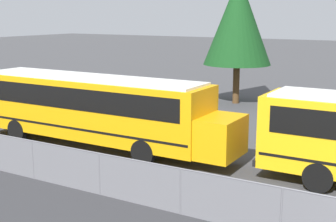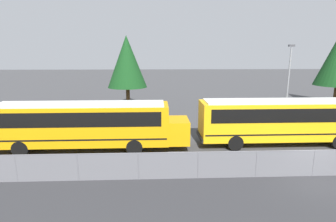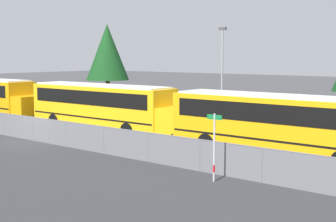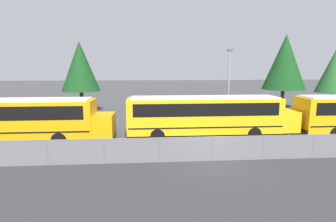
{
  "view_description": "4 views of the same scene",
  "coord_description": "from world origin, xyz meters",
  "px_view_note": "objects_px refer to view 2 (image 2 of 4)",
  "views": [
    {
      "loc": [
        0.21,
        -11.62,
        5.96
      ],
      "look_at": [
        -9.2,
        4.44,
        2.09
      ],
      "focal_mm": 50.0,
      "sensor_mm": 36.0,
      "label": 1
    },
    {
      "loc": [
        -8.26,
        -12.6,
        6.38
      ],
      "look_at": [
        -7.5,
        5.24,
        2.49
      ],
      "focal_mm": 28.0,
      "sensor_mm": 36.0,
      "label": 2
    },
    {
      "loc": [
        23.94,
        -16.99,
        5.17
      ],
      "look_at": [
        6.84,
        4.62,
        1.9
      ],
      "focal_mm": 50.0,
      "sensor_mm": 36.0,
      "label": 3
    },
    {
      "loc": [
        -3.65,
        -14.39,
        5.38
      ],
      "look_at": [
        -2.15,
        5.1,
        2.14
      ],
      "focal_mm": 28.0,
      "sensor_mm": 36.0,
      "label": 4
    }
  ],
  "objects_px": {
    "school_bus_1": "(85,122)",
    "tree_1": "(127,62)",
    "light_pole": "(289,78)",
    "school_bus_2": "(286,118)"
  },
  "relations": [
    {
      "from": "school_bus_1",
      "to": "tree_1",
      "type": "height_order",
      "value": "tree_1"
    },
    {
      "from": "school_bus_1",
      "to": "tree_1",
      "type": "distance_m",
      "value": 13.8
    },
    {
      "from": "school_bus_2",
      "to": "light_pole",
      "type": "height_order",
      "value": "light_pole"
    },
    {
      "from": "school_bus_1",
      "to": "school_bus_2",
      "type": "xyz_separation_m",
      "value": [
        13.91,
        0.56,
        0.0
      ]
    },
    {
      "from": "tree_1",
      "to": "light_pole",
      "type": "bearing_deg",
      "value": -14.34
    },
    {
      "from": "school_bus_1",
      "to": "tree_1",
      "type": "bearing_deg",
      "value": 83.96
    },
    {
      "from": "light_pole",
      "to": "school_bus_2",
      "type": "bearing_deg",
      "value": -116.61
    },
    {
      "from": "light_pole",
      "to": "tree_1",
      "type": "relative_size",
      "value": 0.86
    },
    {
      "from": "school_bus_2",
      "to": "tree_1",
      "type": "xyz_separation_m",
      "value": [
        -12.51,
        12.69,
        3.6
      ]
    },
    {
      "from": "school_bus_1",
      "to": "light_pole",
      "type": "distance_m",
      "value": 20.33
    }
  ]
}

